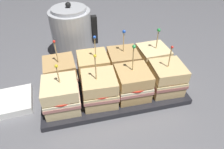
% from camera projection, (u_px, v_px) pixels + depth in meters
% --- Properties ---
extents(ground_plane, '(6.00, 6.00, 0.00)m').
position_uv_depth(ground_plane, '(112.00, 90.00, 0.67)').
color(ground_plane, slate).
extents(serving_platter, '(0.45, 0.24, 0.02)m').
position_uv_depth(serving_platter, '(112.00, 88.00, 0.67)').
color(serving_platter, '#232328').
rests_on(serving_platter, ground_plane).
extents(sandwich_front_far_left, '(0.10, 0.10, 0.15)m').
position_uv_depth(sandwich_front_far_left, '(61.00, 96.00, 0.56)').
color(sandwich_front_far_left, beige).
rests_on(sandwich_front_far_left, serving_platter).
extents(sandwich_front_center_left, '(0.11, 0.11, 0.17)m').
position_uv_depth(sandwich_front_center_left, '(100.00, 89.00, 0.58)').
color(sandwich_front_center_left, '#DBB77A').
rests_on(sandwich_front_center_left, serving_platter).
extents(sandwich_front_center_right, '(0.10, 0.10, 0.17)m').
position_uv_depth(sandwich_front_center_right, '(133.00, 83.00, 0.60)').
color(sandwich_front_center_right, tan).
rests_on(sandwich_front_center_right, serving_platter).
extents(sandwich_front_far_right, '(0.10, 0.10, 0.16)m').
position_uv_depth(sandwich_front_far_right, '(166.00, 78.00, 0.62)').
color(sandwich_front_far_right, '#DBB77A').
rests_on(sandwich_front_far_right, serving_platter).
extents(sandwich_back_far_left, '(0.11, 0.11, 0.16)m').
position_uv_depth(sandwich_back_far_left, '(60.00, 73.00, 0.64)').
color(sandwich_back_far_left, tan).
rests_on(sandwich_back_far_left, serving_platter).
extents(sandwich_back_center_left, '(0.10, 0.10, 0.17)m').
position_uv_depth(sandwich_back_center_left, '(93.00, 68.00, 0.66)').
color(sandwich_back_center_left, tan).
rests_on(sandwich_back_center_left, serving_platter).
extents(sandwich_back_center_right, '(0.10, 0.11, 0.17)m').
position_uv_depth(sandwich_back_center_right, '(123.00, 64.00, 0.68)').
color(sandwich_back_center_right, tan).
rests_on(sandwich_back_center_right, serving_platter).
extents(sandwich_back_far_right, '(0.11, 0.11, 0.16)m').
position_uv_depth(sandwich_back_far_right, '(152.00, 59.00, 0.70)').
color(sandwich_back_far_right, beige).
rests_on(sandwich_back_far_right, serving_platter).
extents(kettle_steel, '(0.18, 0.16, 0.22)m').
position_uv_depth(kettle_steel, '(72.00, 33.00, 0.78)').
color(kettle_steel, '#B7BABF').
rests_on(kettle_steel, ground_plane).
extents(napkin_stack, '(0.12, 0.12, 0.02)m').
position_uv_depth(napkin_stack, '(13.00, 102.00, 0.61)').
color(napkin_stack, white).
rests_on(napkin_stack, ground_plane).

